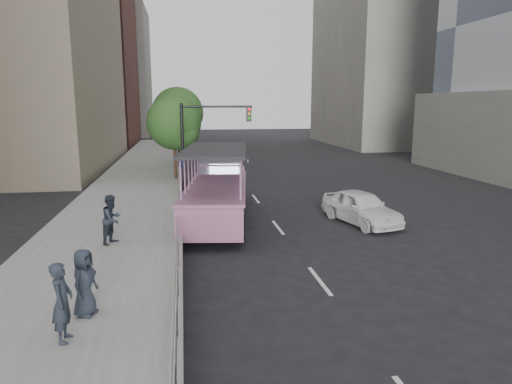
{
  "coord_description": "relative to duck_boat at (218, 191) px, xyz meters",
  "views": [
    {
      "loc": [
        -2.89,
        -14.31,
        5.16
      ],
      "look_at": [
        -0.4,
        1.2,
        2.11
      ],
      "focal_mm": 32.0,
      "sensor_mm": 36.0,
      "label": 1
    }
  ],
  "objects": [
    {
      "name": "kerb_wall",
      "position": [
        -1.77,
        -4.19,
        -0.75
      ],
      "size": [
        0.24,
        30.0,
        0.36
      ],
      "primitive_type": "cube",
      "color": "#999994",
      "rests_on": "sidewalk"
    },
    {
      "name": "car",
      "position": [
        6.06,
        -2.08,
        -0.5
      ],
      "size": [
        2.75,
        4.57,
        1.46
      ],
      "primitive_type": "imported",
      "rotation": [
        0.0,
        0.0,
        0.26
      ],
      "color": "white",
      "rests_on": "ground"
    },
    {
      "name": "pedestrian_mid",
      "position": [
        -4.07,
        -4.36,
        -0.06
      ],
      "size": [
        0.98,
        1.06,
        1.75
      ],
      "primitive_type": "imported",
      "rotation": [
        0.0,
        0.0,
        1.1
      ],
      "color": "#252C37",
      "rests_on": "sidewalk"
    },
    {
      "name": "street_tree_far",
      "position": [
        -1.75,
        15.74,
        3.07
      ],
      "size": [
        3.97,
        3.97,
        6.45
      ],
      "color": "#332117",
      "rests_on": "ground"
    },
    {
      "name": "pedestrian_near",
      "position": [
        -4.08,
        -11.22,
        -0.08
      ],
      "size": [
        0.42,
        0.63,
        1.71
      ],
      "primitive_type": "imported",
      "rotation": [
        0.0,
        0.0,
        1.55
      ],
      "color": "#252C37",
      "rests_on": "sidewalk"
    },
    {
      "name": "duck_boat",
      "position": [
        0.0,
        0.0,
        0.0
      ],
      "size": [
        3.76,
        10.23,
        3.32
      ],
      "color": "black",
      "rests_on": "ground"
    },
    {
      "name": "traffic_signal",
      "position": [
        -0.36,
        6.31,
        2.27
      ],
      "size": [
        4.2,
        0.32,
        5.2
      ],
      "color": "black",
      "rests_on": "ground"
    },
    {
      "name": "midrise_brick",
      "position": [
        -16.65,
        41.81,
        11.77
      ],
      "size": [
        18.0,
        16.0,
        26.0
      ],
      "primitive_type": "cube",
      "color": "brown",
      "rests_on": "ground"
    },
    {
      "name": "street_tree_near",
      "position": [
        -1.95,
        9.74,
        2.59
      ],
      "size": [
        3.52,
        3.52,
        5.72
      ],
      "color": "#332117",
      "rests_on": "ground"
    },
    {
      "name": "midrise_stone_a",
      "position": [
        27.35,
        35.81,
        14.77
      ],
      "size": [
        20.0,
        20.0,
        32.0
      ],
      "primitive_type": "cube",
      "color": "gray",
      "rests_on": "ground"
    },
    {
      "name": "pedestrian_far",
      "position": [
        -3.89,
        -10.04,
        -0.13
      ],
      "size": [
        0.75,
        0.91,
        1.6
      ],
      "primitive_type": "imported",
      "rotation": [
        0.0,
        0.0,
        1.22
      ],
      "color": "#252C37",
      "rests_on": "sidewalk"
    },
    {
      "name": "guardrail",
      "position": [
        -1.77,
        -4.19,
        -0.09
      ],
      "size": [
        0.07,
        22.0,
        0.71
      ],
      "color": "silver",
      "rests_on": "kerb_wall"
    },
    {
      "name": "ground",
      "position": [
        1.35,
        -6.19,
        -1.23
      ],
      "size": [
        160.0,
        160.0,
        0.0
      ],
      "primitive_type": "plane",
      "color": "black"
    },
    {
      "name": "parking_sign",
      "position": [
        -1.57,
        3.81,
        0.43
      ],
      "size": [
        0.2,
        0.57,
        2.64
      ],
      "color": "black",
      "rests_on": "ground"
    },
    {
      "name": "midrise_stone_b",
      "position": [
        -14.65,
        57.81,
        8.77
      ],
      "size": [
        16.0,
        14.0,
        20.0
      ],
      "primitive_type": "cube",
      "color": "gray",
      "rests_on": "ground"
    },
    {
      "name": "sidewalk",
      "position": [
        -4.4,
        3.81,
        -1.08
      ],
      "size": [
        5.5,
        80.0,
        0.3
      ],
      "primitive_type": "cube",
      "color": "#A5A59F",
      "rests_on": "ground"
    }
  ]
}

